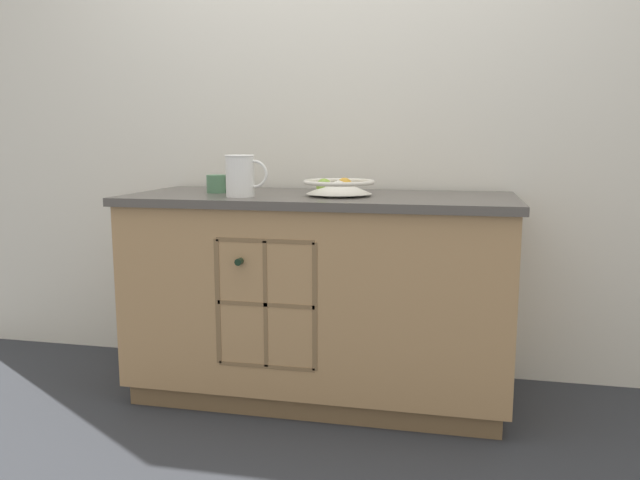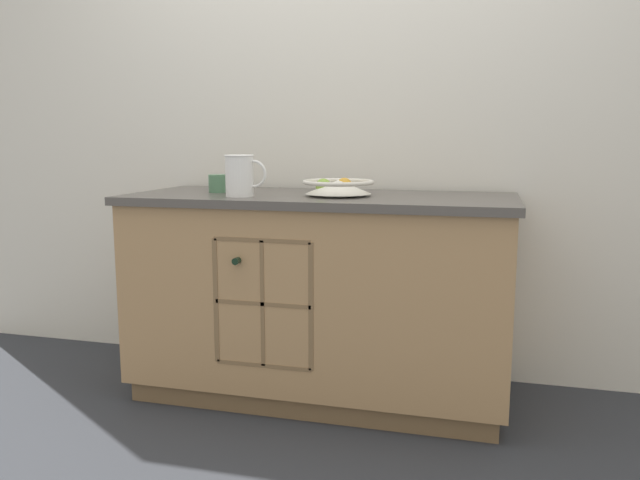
{
  "view_description": "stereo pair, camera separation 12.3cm",
  "coord_description": "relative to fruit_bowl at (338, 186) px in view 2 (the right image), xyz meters",
  "views": [
    {
      "loc": [
        0.57,
        -2.61,
        1.12
      ],
      "look_at": [
        0.0,
        0.0,
        0.7
      ],
      "focal_mm": 35.0,
      "sensor_mm": 36.0,
      "label": 1
    },
    {
      "loc": [
        0.69,
        -2.58,
        1.12
      ],
      "look_at": [
        0.0,
        0.0,
        0.7
      ],
      "focal_mm": 35.0,
      "sensor_mm": 36.0,
      "label": 2
    }
  ],
  "objects": [
    {
      "name": "white_pitcher",
      "position": [
        -0.38,
        -0.13,
        0.05
      ],
      "size": [
        0.18,
        0.12,
        0.17
      ],
      "color": "white",
      "rests_on": "kitchen_island"
    },
    {
      "name": "ground_plane",
      "position": [
        -0.09,
        0.04,
        -0.94
      ],
      "size": [
        14.0,
        14.0,
        0.0
      ],
      "primitive_type": "plane",
      "color": "#2D3035"
    },
    {
      "name": "fruit_bowl",
      "position": [
        0.0,
        0.0,
        0.0
      ],
      "size": [
        0.3,
        0.3,
        0.07
      ],
      "color": "silver",
      "rests_on": "kitchen_island"
    },
    {
      "name": "ceramic_mug",
      "position": [
        -0.56,
        0.04,
        -0.0
      ],
      "size": [
        0.12,
        0.09,
        0.08
      ],
      "color": "#4C7A56",
      "rests_on": "kitchen_island"
    },
    {
      "name": "kitchen_island",
      "position": [
        -0.09,
        0.04,
        -0.48
      ],
      "size": [
        1.65,
        0.7,
        0.9
      ],
      "color": "brown",
      "rests_on": "ground_plane"
    },
    {
      "name": "back_wall",
      "position": [
        -0.09,
        0.43,
        0.34
      ],
      "size": [
        4.4,
        0.06,
        2.55
      ],
      "primitive_type": "cube",
      "color": "silver",
      "rests_on": "ground_plane"
    }
  ]
}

